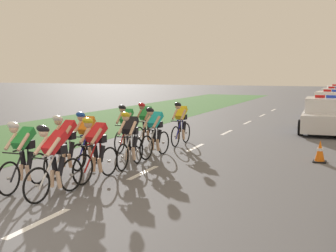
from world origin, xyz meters
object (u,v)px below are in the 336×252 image
(police_car_third, at_px, (334,100))
(cyclist_fourth, at_px, (96,148))
(cyclist_lead, at_px, (23,154))
(cyclist_tenth, at_px, (181,123))
(cyclist_ninth, at_px, (145,123))
(cyclist_fifth, at_px, (86,138))
(cyclist_second, at_px, (54,160))
(cyclist_eighth, at_px, (155,131))
(cyclist_sixth, at_px, (130,139))
(police_car_second, at_px, (331,106))
(cyclist_third, at_px, (65,144))
(traffic_cone_near, at_px, (320,151))
(police_car_nearest, at_px, (325,116))
(cyclist_seventh, at_px, (126,127))

(police_car_third, bearing_deg, cyclist_fourth, -101.06)
(cyclist_lead, relative_size, cyclist_tenth, 1.00)
(cyclist_ninth, xyz_separation_m, police_car_third, (5.55, 18.15, -0.11))
(cyclist_fourth, bearing_deg, cyclist_fifth, 132.23)
(cyclist_fifth, xyz_separation_m, cyclist_ninth, (-0.06, 3.71, 0.00))
(cyclist_second, xyz_separation_m, cyclist_eighth, (0.11, 4.62, 0.00))
(cyclist_second, height_order, cyclist_sixth, same)
(cyclist_lead, height_order, cyclist_tenth, same)
(cyclist_lead, distance_m, cyclist_fourth, 1.65)
(cyclist_ninth, height_order, police_car_third, police_car_third)
(cyclist_sixth, xyz_separation_m, cyclist_eighth, (0.02, 1.53, 0.00))
(cyclist_lead, bearing_deg, cyclist_fifth, 90.15)
(cyclist_sixth, height_order, cyclist_ninth, same)
(cyclist_eighth, bearing_deg, police_car_second, 73.00)
(cyclist_third, distance_m, cyclist_fifth, 0.98)
(cyclist_tenth, distance_m, police_car_third, 18.07)
(police_car_second, bearing_deg, cyclist_lead, -106.29)
(cyclist_lead, bearing_deg, police_car_third, 77.26)
(cyclist_fifth, height_order, cyclist_ninth, same)
(traffic_cone_near, bearing_deg, cyclist_tenth, 165.97)
(cyclist_fourth, height_order, police_car_nearest, police_car_nearest)
(cyclist_second, bearing_deg, cyclist_ninth, 99.34)
(cyclist_second, bearing_deg, cyclist_tenth, 89.72)
(cyclist_tenth, bearing_deg, cyclist_sixth, -89.07)
(cyclist_third, xyz_separation_m, cyclist_fifth, (-0.05, 0.98, 0.00))
(cyclist_fifth, relative_size, police_car_third, 0.39)
(cyclist_fifth, height_order, cyclist_eighth, same)
(cyclist_fourth, bearing_deg, police_car_third, 78.94)
(cyclist_ninth, bearing_deg, police_car_third, 72.99)
(cyclist_seventh, bearing_deg, cyclist_tenth, 56.43)
(cyclist_seventh, relative_size, traffic_cone_near, 2.69)
(cyclist_sixth, relative_size, cyclist_eighth, 1.00)
(cyclist_ninth, bearing_deg, cyclist_second, -80.66)
(cyclist_eighth, xyz_separation_m, police_car_second, (4.40, 14.38, -0.11))
(traffic_cone_near, bearing_deg, cyclist_second, -129.40)
(cyclist_ninth, bearing_deg, cyclist_seventh, -95.85)
(cyclist_third, height_order, police_car_second, police_car_second)
(cyclist_second, height_order, police_car_third, police_car_third)
(cyclist_fourth, relative_size, cyclist_eighth, 1.00)
(cyclist_second, height_order, police_car_second, police_car_second)
(cyclist_second, height_order, traffic_cone_near, cyclist_second)
(cyclist_sixth, distance_m, police_car_nearest, 10.39)
(cyclist_fourth, relative_size, cyclist_ninth, 1.00)
(cyclist_fourth, xyz_separation_m, cyclist_seventh, (-1.18, 3.65, 0.00))
(cyclist_second, xyz_separation_m, cyclist_ninth, (-1.04, 6.34, 0.00))
(cyclist_lead, bearing_deg, cyclist_tenth, 81.48)
(police_car_nearest, bearing_deg, cyclist_fifth, -119.15)
(police_car_nearest, xyz_separation_m, police_car_second, (-0.00, 6.51, 0.00))
(cyclist_seventh, height_order, police_car_second, police_car_second)
(cyclist_lead, xyz_separation_m, cyclist_seventh, (-0.18, 4.97, 0.00))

